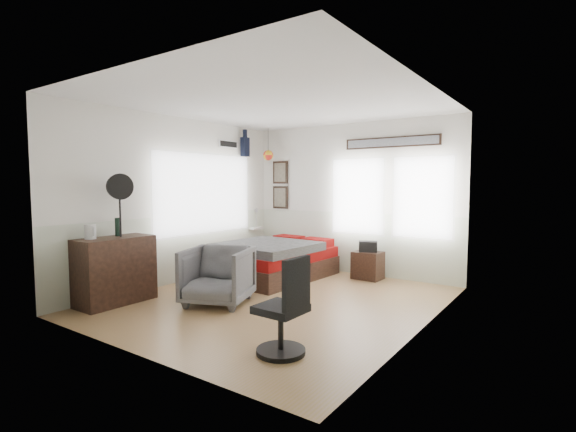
% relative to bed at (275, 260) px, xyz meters
% --- Properties ---
extents(ground_plane, '(4.00, 4.50, 0.01)m').
position_rel_bed_xyz_m(ground_plane, '(0.88, -1.13, -0.31)').
color(ground_plane, '#9C7741').
extents(room_shell, '(4.02, 4.52, 2.71)m').
position_rel_bed_xyz_m(room_shell, '(0.80, -0.95, 1.30)').
color(room_shell, silver).
rests_on(room_shell, ground_plane).
extents(wall_decor, '(3.55, 1.32, 1.44)m').
position_rel_bed_xyz_m(wall_decor, '(-0.23, 0.82, 1.79)').
color(wall_decor, black).
rests_on(wall_decor, room_shell).
extents(bed, '(1.52, 2.04, 0.63)m').
position_rel_bed_xyz_m(bed, '(0.00, 0.00, 0.00)').
color(bed, black).
rests_on(bed, ground_plane).
extents(dresser, '(0.48, 1.00, 0.90)m').
position_rel_bed_xyz_m(dresser, '(-0.86, -2.48, 0.14)').
color(dresser, black).
rests_on(dresser, ground_plane).
extents(armchair, '(1.08, 1.09, 0.77)m').
position_rel_bed_xyz_m(armchair, '(0.31, -1.72, 0.08)').
color(armchair, slate).
rests_on(armchair, ground_plane).
extents(nightstand, '(0.48, 0.39, 0.47)m').
position_rel_bed_xyz_m(nightstand, '(1.35, 0.83, -0.07)').
color(nightstand, black).
rests_on(nightstand, ground_plane).
extents(task_chair, '(0.47, 0.47, 0.94)m').
position_rel_bed_xyz_m(task_chair, '(2.03, -2.58, 0.08)').
color(task_chair, black).
rests_on(task_chair, ground_plane).
extents(kettle, '(0.17, 0.14, 0.19)m').
position_rel_bed_xyz_m(kettle, '(-0.95, -2.76, 0.69)').
color(kettle, silver).
rests_on(kettle, dresser).
extents(bottle, '(0.06, 0.06, 0.25)m').
position_rel_bed_xyz_m(bottle, '(-0.94, -2.38, 0.72)').
color(bottle, black).
rests_on(bottle, dresser).
extents(stand_fan, '(0.17, 0.35, 0.86)m').
position_rel_bed_xyz_m(stand_fan, '(-0.82, -2.40, 1.26)').
color(stand_fan, black).
rests_on(stand_fan, dresser).
extents(black_bag, '(0.36, 0.30, 0.18)m').
position_rel_bed_xyz_m(black_bag, '(1.35, 0.83, 0.25)').
color(black_bag, black).
rests_on(black_bag, nightstand).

